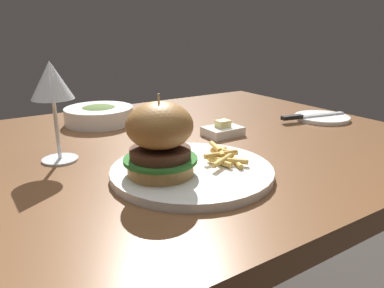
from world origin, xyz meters
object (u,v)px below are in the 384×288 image
Objects in this scene: table_knife at (307,116)px; butter_dish at (223,130)px; burger_sandwich at (160,139)px; wine_glass at (52,84)px; soup_bowl at (99,114)px; bread_plate at (322,118)px; main_plate at (192,171)px.

table_knife is 2.31× the size of butter_dish.
burger_sandwich is 0.23m from wine_glass.
butter_dish is (-0.27, 0.02, -0.00)m from table_knife.
wine_glass is 0.30m from soup_bowl.
bread_plate is (0.68, -0.06, -0.14)m from wine_glass.
main_plate reaches higher than bread_plate.
soup_bowl is (0.05, 0.42, -0.05)m from burger_sandwich.
wine_glass is at bearing -125.13° from soup_bowl.
butter_dish is (-0.32, 0.03, 0.01)m from bread_plate.
table_knife is (-0.05, 0.01, 0.01)m from bread_plate.
table_knife is (0.52, 0.14, -0.06)m from burger_sandwich.
butter_dish reaches higher than table_knife.
butter_dish is (0.25, 0.16, -0.06)m from burger_sandwich.
burger_sandwich is at bearing -167.01° from bread_plate.
main_plate is at bearing -139.87° from butter_dish.
main_plate is at bearing -88.86° from soup_bowl.
butter_dish reaches higher than bread_plate.
bread_plate is at bearing -29.33° from soup_bowl.
burger_sandwich is at bearing 176.42° from main_plate.
bread_plate is 0.32m from butter_dish.
main_plate is 0.43m from soup_bowl.
soup_bowl is at bearing 150.67° from bread_plate.
butter_dish is at bearing 175.24° from bread_plate.
wine_glass is at bearing 174.33° from butter_dish.
wine_glass is 2.19× the size of butter_dish.
burger_sandwich is 0.91× the size of bread_plate.
bread_plate is (0.51, 0.13, -0.00)m from main_plate.
burger_sandwich is at bearing -164.87° from table_knife.
main_plate is at bearing -165.21° from bread_plate.
soup_bowl is (0.16, 0.23, -0.12)m from wine_glass.
bread_plate is (0.57, 0.13, -0.07)m from burger_sandwich.
burger_sandwich reaches higher than soup_bowl.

